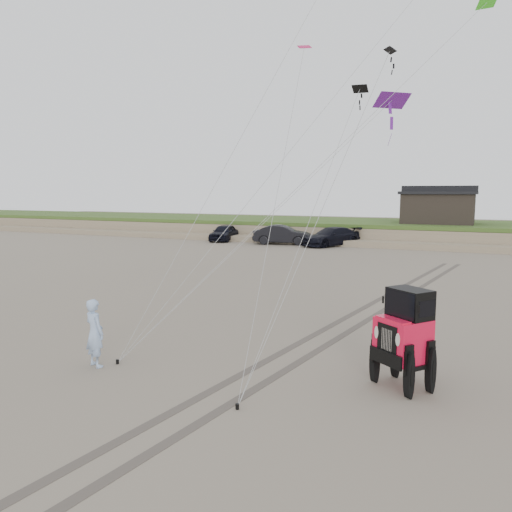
% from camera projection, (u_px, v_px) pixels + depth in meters
% --- Properties ---
extents(ground, '(160.00, 160.00, 0.00)m').
position_uv_depth(ground, '(223.00, 372.00, 12.62)').
color(ground, '#6B6054').
rests_on(ground, ground).
extents(dune_ridge, '(160.00, 14.25, 1.73)m').
position_uv_depth(dune_ridge, '(415.00, 232.00, 46.33)').
color(dune_ridge, '#7A6B54').
rests_on(dune_ridge, ground).
extents(cabin, '(6.40, 5.40, 3.35)m').
position_uv_depth(cabin, '(438.00, 206.00, 44.74)').
color(cabin, black).
rests_on(cabin, dune_ridge).
extents(truck_a, '(2.48, 4.70, 1.52)m').
position_uv_depth(truck_a, '(224.00, 233.00, 46.28)').
color(truck_a, black).
rests_on(truck_a, ground).
extents(truck_b, '(5.31, 2.86, 1.66)m').
position_uv_depth(truck_b, '(283.00, 235.00, 43.30)').
color(truck_b, black).
rests_on(truck_b, ground).
extents(truck_c, '(4.69, 5.80, 1.58)m').
position_uv_depth(truck_c, '(331.00, 237.00, 41.89)').
color(truck_c, black).
rests_on(truck_c, ground).
extents(jeep, '(4.72, 5.31, 1.86)m').
position_uv_depth(jeep, '(403.00, 349.00, 11.54)').
color(jeep, red).
rests_on(jeep, ground).
extents(man, '(0.76, 0.62, 1.80)m').
position_uv_depth(man, '(95.00, 333.00, 12.97)').
color(man, '#8AA1D5').
rests_on(man, ground).
extents(kite_flock, '(6.70, 7.11, 6.68)m').
position_uv_depth(kite_flock, '(395.00, 54.00, 18.07)').
color(kite_flock, '#C01853').
rests_on(kite_flock, ground).
extents(stake_main, '(0.08, 0.08, 0.12)m').
position_uv_depth(stake_main, '(117.00, 362.00, 13.24)').
color(stake_main, black).
rests_on(stake_main, ground).
extents(stake_aux, '(0.08, 0.08, 0.12)m').
position_uv_depth(stake_aux, '(237.00, 406.00, 10.48)').
color(stake_aux, black).
rests_on(stake_aux, ground).
extents(tire_tracks, '(5.22, 29.74, 0.01)m').
position_uv_depth(tire_tracks, '(369.00, 312.00, 19.01)').
color(tire_tracks, '#4C443D').
rests_on(tire_tracks, ground).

